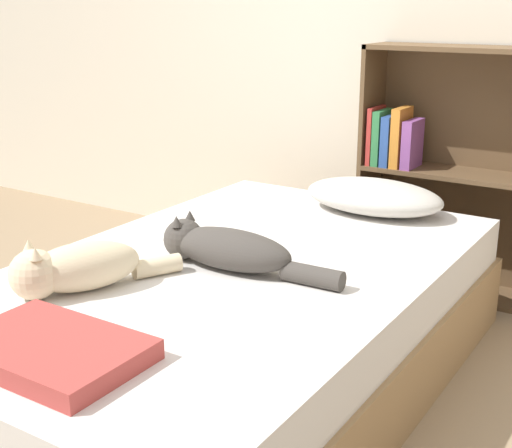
% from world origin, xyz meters
% --- Properties ---
extents(ground_plane, '(8.00, 8.00, 0.00)m').
position_xyz_m(ground_plane, '(0.00, 0.00, 0.00)').
color(ground_plane, '#997F60').
extents(bed, '(1.22, 2.01, 0.43)m').
position_xyz_m(bed, '(0.00, 0.00, 0.21)').
color(bed, '#99754C').
rests_on(bed, ground_plane).
extents(pillow, '(0.56, 0.33, 0.13)m').
position_xyz_m(pillow, '(0.14, 0.81, 0.50)').
color(pillow, beige).
rests_on(pillow, bed).
extents(cat_light, '(0.31, 0.48, 0.17)m').
position_xyz_m(cat_light, '(-0.26, -0.41, 0.50)').
color(cat_light, beige).
rests_on(cat_light, bed).
extents(cat_dark, '(0.63, 0.19, 0.16)m').
position_xyz_m(cat_dark, '(-0.01, -0.02, 0.49)').
color(cat_dark, '#47423D').
rests_on(cat_dark, bed).
extents(bookshelf, '(0.83, 0.26, 1.07)m').
position_xyz_m(bookshelf, '(0.30, 1.27, 0.55)').
color(bookshelf, brown).
rests_on(bookshelf, ground_plane).
extents(blanket_fold, '(0.44, 0.30, 0.05)m').
position_xyz_m(blanket_fold, '(-0.00, -0.74, 0.46)').
color(blanket_fold, '#B2423D').
rests_on(blanket_fold, bed).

